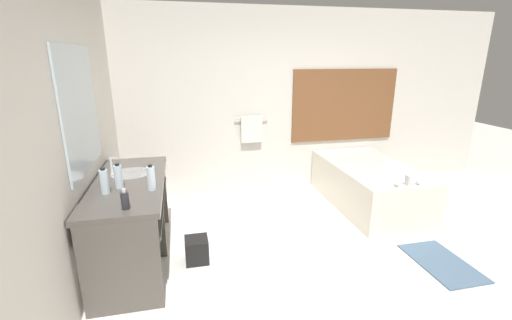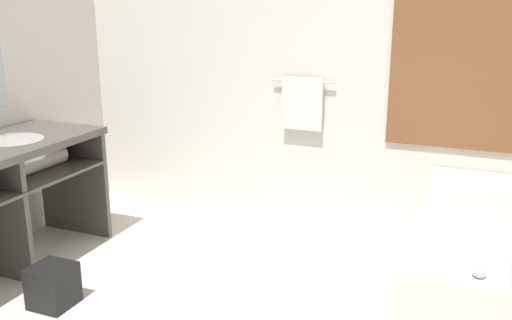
# 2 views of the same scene
# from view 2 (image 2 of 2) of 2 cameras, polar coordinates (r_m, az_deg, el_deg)

# --- Properties ---
(wall_back_with_blinds) EXTENTS (7.40, 0.13, 2.70)m
(wall_back_with_blinds) POSITION_cam_2_polar(r_m,az_deg,el_deg) (4.30, 9.48, 10.23)
(wall_back_with_blinds) COLOR silver
(wall_back_with_blinds) RESTS_ON ground_plane
(bathtub) EXTENTS (0.98, 1.80, 0.71)m
(bathtub) POSITION_cam_2_polar(r_m,az_deg,el_deg) (3.54, 23.63, -9.37)
(bathtub) COLOR silver
(bathtub) RESTS_ON ground_plane
(waste_bin) EXTENTS (0.23, 0.23, 0.25)m
(waste_bin) POSITION_cam_2_polar(r_m,az_deg,el_deg) (3.63, -19.64, -11.76)
(waste_bin) COLOR black
(waste_bin) RESTS_ON ground_plane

